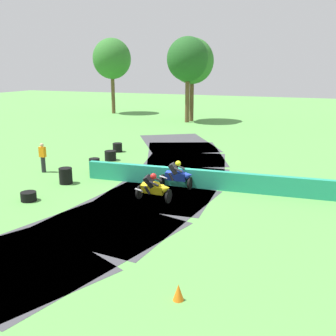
{
  "coord_description": "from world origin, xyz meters",
  "views": [
    {
      "loc": [
        6.77,
        -17.19,
        5.69
      ],
      "look_at": [
        -0.05,
        -0.15,
        0.9
      ],
      "focal_mm": 41.85,
      "sensor_mm": 36.0,
      "label": 1
    }
  ],
  "objects_px": {
    "tire_stack_mid_b": "(66,176)",
    "tire_stack_far": "(95,165)",
    "tire_stack_extra_a": "(110,156)",
    "track_marshal": "(43,158)",
    "tire_stack_mid_a": "(29,196)",
    "tire_stack_extra_b": "(117,147)",
    "motorcycle_lead_yellow": "(154,188)",
    "traffic_cone": "(178,292)",
    "motorcycle_chase_blue": "(177,175)"
  },
  "relations": [
    {
      "from": "tire_stack_mid_b",
      "to": "tire_stack_far",
      "type": "height_order",
      "value": "same"
    },
    {
      "from": "tire_stack_extra_a",
      "to": "track_marshal",
      "type": "bearing_deg",
      "value": -117.81
    },
    {
      "from": "tire_stack_far",
      "to": "tire_stack_mid_a",
      "type": "bearing_deg",
      "value": -91.65
    },
    {
      "from": "tire_stack_mid_b",
      "to": "tire_stack_extra_a",
      "type": "distance_m",
      "value": 5.2
    },
    {
      "from": "tire_stack_extra_b",
      "to": "tire_stack_mid_a",
      "type": "bearing_deg",
      "value": -82.72
    },
    {
      "from": "motorcycle_lead_yellow",
      "to": "tire_stack_extra_a",
      "type": "relative_size",
      "value": 2.38
    },
    {
      "from": "track_marshal",
      "to": "traffic_cone",
      "type": "height_order",
      "value": "track_marshal"
    },
    {
      "from": "motorcycle_chase_blue",
      "to": "tire_stack_mid_a",
      "type": "distance_m",
      "value": 6.77
    },
    {
      "from": "tire_stack_mid_b",
      "to": "tire_stack_extra_b",
      "type": "distance_m",
      "value": 7.67
    },
    {
      "from": "tire_stack_far",
      "to": "track_marshal",
      "type": "height_order",
      "value": "track_marshal"
    },
    {
      "from": "motorcycle_lead_yellow",
      "to": "traffic_cone",
      "type": "bearing_deg",
      "value": -61.54
    },
    {
      "from": "tire_stack_mid_a",
      "to": "tire_stack_extra_b",
      "type": "xyz_separation_m",
      "value": [
        -1.32,
        10.33,
        0.1
      ]
    },
    {
      "from": "motorcycle_lead_yellow",
      "to": "tire_stack_mid_a",
      "type": "xyz_separation_m",
      "value": [
        -5.12,
        -1.93,
        -0.43
      ]
    },
    {
      "from": "tire_stack_extra_a",
      "to": "track_marshal",
      "type": "height_order",
      "value": "track_marshal"
    },
    {
      "from": "tire_stack_mid_a",
      "to": "traffic_cone",
      "type": "relative_size",
      "value": 1.53
    },
    {
      "from": "motorcycle_chase_blue",
      "to": "tire_stack_extra_b",
      "type": "xyz_separation_m",
      "value": [
        -6.7,
        6.24,
        -0.36
      ]
    },
    {
      "from": "tire_stack_extra_a",
      "to": "traffic_cone",
      "type": "relative_size",
      "value": 1.61
    },
    {
      "from": "tire_stack_mid_a",
      "to": "tire_stack_far",
      "type": "distance_m",
      "value": 5.11
    },
    {
      "from": "motorcycle_lead_yellow",
      "to": "tire_stack_extra_a",
      "type": "distance_m",
      "value": 8.24
    },
    {
      "from": "motorcycle_chase_blue",
      "to": "tire_stack_mid_b",
      "type": "relative_size",
      "value": 2.1
    },
    {
      "from": "traffic_cone",
      "to": "tire_stack_extra_a",
      "type": "bearing_deg",
      "value": 126.13
    },
    {
      "from": "motorcycle_lead_yellow",
      "to": "tire_stack_far",
      "type": "bearing_deg",
      "value": 147.49
    },
    {
      "from": "tire_stack_mid_b",
      "to": "tire_stack_far",
      "type": "bearing_deg",
      "value": 84.93
    },
    {
      "from": "motorcycle_lead_yellow",
      "to": "track_marshal",
      "type": "bearing_deg",
      "value": 163.98
    },
    {
      "from": "tire_stack_far",
      "to": "tire_stack_extra_a",
      "type": "xyz_separation_m",
      "value": [
        -0.65,
        2.85,
        -0.1
      ]
    },
    {
      "from": "motorcycle_lead_yellow",
      "to": "track_marshal",
      "type": "relative_size",
      "value": 1.03
    },
    {
      "from": "motorcycle_chase_blue",
      "to": "tire_stack_extra_b",
      "type": "relative_size",
      "value": 2.62
    },
    {
      "from": "tire_stack_mid_a",
      "to": "tire_stack_extra_a",
      "type": "bearing_deg",
      "value": 93.61
    },
    {
      "from": "motorcycle_lead_yellow",
      "to": "track_marshal",
      "type": "distance_m",
      "value": 7.95
    },
    {
      "from": "motorcycle_lead_yellow",
      "to": "motorcycle_chase_blue",
      "type": "distance_m",
      "value": 2.18
    },
    {
      "from": "tire_stack_mid_a",
      "to": "tire_stack_far",
      "type": "relative_size",
      "value": 0.84
    },
    {
      "from": "tire_stack_extra_b",
      "to": "tire_stack_extra_a",
      "type": "bearing_deg",
      "value": -71.05
    },
    {
      "from": "motorcycle_lead_yellow",
      "to": "tire_stack_mid_a",
      "type": "relative_size",
      "value": 2.5
    },
    {
      "from": "tire_stack_mid_b",
      "to": "tire_stack_mid_a",
      "type": "bearing_deg",
      "value": -88.75
    },
    {
      "from": "tire_stack_extra_b",
      "to": "traffic_cone",
      "type": "xyz_separation_m",
      "value": [
        9.97,
        -14.93,
        -0.08
      ]
    },
    {
      "from": "tire_stack_far",
      "to": "track_marshal",
      "type": "bearing_deg",
      "value": -159.92
    },
    {
      "from": "tire_stack_mid_a",
      "to": "track_marshal",
      "type": "relative_size",
      "value": 0.41
    },
    {
      "from": "tire_stack_mid_a",
      "to": "track_marshal",
      "type": "distance_m",
      "value": 4.87
    },
    {
      "from": "tire_stack_far",
      "to": "tire_stack_mid_b",
      "type": "bearing_deg",
      "value": -95.07
    },
    {
      "from": "tire_stack_mid_a",
      "to": "traffic_cone",
      "type": "xyz_separation_m",
      "value": [
        8.65,
        -4.59,
        0.02
      ]
    },
    {
      "from": "tire_stack_mid_a",
      "to": "tire_stack_extra_a",
      "type": "distance_m",
      "value": 7.97
    },
    {
      "from": "tire_stack_mid_a",
      "to": "tire_stack_mid_b",
      "type": "bearing_deg",
      "value": 91.25
    },
    {
      "from": "track_marshal",
      "to": "traffic_cone",
      "type": "relative_size",
      "value": 3.7
    },
    {
      "from": "tire_stack_mid_a",
      "to": "tire_stack_extra_b",
      "type": "height_order",
      "value": "tire_stack_extra_b"
    },
    {
      "from": "tire_stack_extra_a",
      "to": "motorcycle_chase_blue",
      "type": "bearing_deg",
      "value": -33.26
    },
    {
      "from": "tire_stack_extra_a",
      "to": "tire_stack_extra_b",
      "type": "relative_size",
      "value": 1.1
    },
    {
      "from": "tire_stack_mid_a",
      "to": "tire_stack_far",
      "type": "xyz_separation_m",
      "value": [
        0.15,
        5.1,
        0.2
      ]
    },
    {
      "from": "tire_stack_extra_a",
      "to": "traffic_cone",
      "type": "distance_m",
      "value": 15.53
    },
    {
      "from": "tire_stack_mid_b",
      "to": "traffic_cone",
      "type": "xyz_separation_m",
      "value": [
        8.71,
        -7.36,
        -0.18
      ]
    },
    {
      "from": "tire_stack_far",
      "to": "track_marshal",
      "type": "relative_size",
      "value": 0.49
    }
  ]
}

